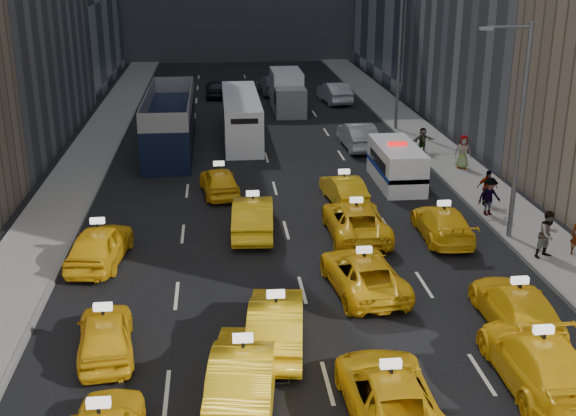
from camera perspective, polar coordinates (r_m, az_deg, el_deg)
name	(u,v)px	position (r m, az deg, el deg)	size (l,w,h in m)	color
sidewalk_west	(83,166)	(42.63, -15.86, 3.23)	(3.00, 90.00, 0.15)	gray
sidewalk_east	(443,156)	(44.02, 12.18, 4.05)	(3.00, 90.00, 0.15)	gray
curb_west	(109,165)	(42.39, -13.93, 3.34)	(0.15, 90.00, 0.18)	slate
curb_east	(420,156)	(43.60, 10.36, 4.04)	(0.15, 90.00, 0.18)	slate
streetlight_near	(518,126)	(30.61, 17.70, 6.21)	(2.15, 0.22, 9.00)	#595B60
streetlight_far	(397,58)	(49.31, 8.64, 11.65)	(2.15, 0.22, 9.00)	#595B60
taxi_5	(244,371)	(20.05, -3.53, -12.73)	(1.68, 4.81, 1.59)	yellow
taxi_6	(389,394)	(19.48, 7.99, -14.36)	(2.27, 4.92, 1.37)	yellow
taxi_7	(539,361)	(21.66, 19.24, -11.34)	(2.15, 5.29, 1.53)	yellow
taxi_8	(105,334)	(22.64, -14.23, -9.62)	(1.62, 4.03, 1.37)	yellow
taxi_9	(276,323)	(22.35, -0.96, -9.10)	(1.64, 4.71, 1.55)	yellow
taxi_10	(363,273)	(25.98, 5.97, -5.15)	(2.28, 4.96, 1.38)	yellow
taxi_11	(517,307)	(24.58, 17.62, -7.44)	(2.01, 4.95, 1.44)	yellow
taxi_12	(100,245)	(28.99, -14.66, -2.83)	(1.84, 4.57, 1.56)	yellow
taxi_13	(253,216)	(31.03, -2.78, -0.63)	(1.70, 4.88, 1.61)	yellow
taxi_14	(356,221)	(30.83, 5.37, -1.01)	(2.38, 5.17, 1.44)	yellow
taxi_15	(443,223)	(31.24, 12.12, -1.18)	(1.90, 4.67, 1.36)	yellow
taxi_16	(219,181)	(36.23, -5.45, 2.12)	(1.67, 4.14, 1.41)	yellow
taxi_17	(344,189)	(35.08, 4.42, 1.50)	(1.41, 4.05, 1.34)	yellow
nypd_van	(396,165)	(38.11, 8.55, 3.36)	(2.64, 5.48, 2.26)	white
double_decker	(170,122)	(45.05, -9.30, 6.73)	(3.76, 12.10, 3.46)	black
city_bus	(241,117)	(47.44, -3.73, 7.19)	(2.48, 10.96, 2.82)	silver
box_truck	(287,92)	(55.72, -0.05, 9.15)	(2.83, 6.73, 2.99)	silver
misc_car_0	(358,136)	(45.05, 5.55, 5.72)	(1.72, 4.93, 1.62)	#9B9DA2
misc_car_1	(174,104)	(55.12, -8.98, 8.12)	(2.73, 5.92, 1.64)	black
misc_car_2	(272,85)	(62.78, -1.28, 9.71)	(2.24, 5.52, 1.60)	slate
misc_car_3	(216,89)	(61.75, -5.72, 9.38)	(1.71, 4.24, 1.45)	black
misc_car_4	(334,92)	(59.21, 3.68, 9.10)	(1.74, 5.00, 1.65)	#AFB2B7
pedestrian_1	(548,234)	(29.96, 19.87, -1.97)	(0.92, 0.51, 1.90)	gray
pedestrian_2	(489,196)	(34.01, 15.63, 0.89)	(1.15, 0.47, 1.78)	gray
pedestrian_3	(487,188)	(35.41, 15.45, 1.57)	(0.99, 0.45, 1.70)	gray
pedestrian_4	(463,152)	(41.20, 13.66, 4.33)	(0.91, 0.50, 1.87)	gray
pedestrian_5	(423,140)	(43.98, 10.59, 5.28)	(1.43, 0.41, 1.54)	gray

